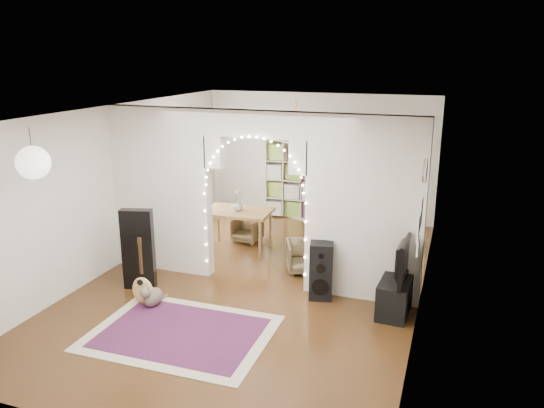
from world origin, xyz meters
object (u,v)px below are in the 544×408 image
(media_console, at_px, (396,293))
(bookcase, at_px, (303,180))
(dining_chair_right, at_px, (304,257))
(dining_table, at_px, (238,214))
(floor_speaker, at_px, (321,271))
(dining_chair_left, at_px, (247,230))
(acoustic_guitar, at_px, (142,280))

(media_console, relative_size, bookcase, 0.59)
(dining_chair_right, bearing_deg, media_console, -51.68)
(dining_chair_right, bearing_deg, dining_table, 134.46)
(floor_speaker, relative_size, dining_chair_right, 1.49)
(media_console, distance_m, dining_table, 3.39)
(dining_table, xyz_separation_m, dining_chair_right, (1.43, -0.59, -0.42))
(bookcase, xyz_separation_m, dining_chair_right, (0.86, -2.88, -0.58))
(media_console, distance_m, dining_chair_right, 1.82)
(dining_chair_left, distance_m, dining_chair_right, 1.78)
(acoustic_guitar, xyz_separation_m, media_console, (3.46, 1.05, -0.12))
(floor_speaker, relative_size, dining_chair_left, 1.70)
(acoustic_guitar, relative_size, dining_table, 0.69)
(bookcase, bearing_deg, dining_chair_right, -51.56)
(media_console, distance_m, bookcase, 4.53)
(dining_table, relative_size, dining_chair_right, 2.15)
(floor_speaker, relative_size, dining_table, 0.69)
(acoustic_guitar, relative_size, media_console, 0.86)
(acoustic_guitar, bearing_deg, media_console, 15.10)
(dining_chair_left, relative_size, dining_chair_right, 0.88)
(bookcase, height_order, dining_table, bookcase)
(media_console, bearing_deg, dining_table, 157.77)
(media_console, xyz_separation_m, bookcase, (-2.46, 3.75, 0.60))
(floor_speaker, xyz_separation_m, dining_chair_left, (-1.95, 1.92, -0.20))
(floor_speaker, bearing_deg, media_console, -11.90)
(acoustic_guitar, relative_size, dining_chair_left, 1.69)
(media_console, height_order, bookcase, bookcase)
(media_console, distance_m, dining_chair_left, 3.60)
(floor_speaker, distance_m, dining_chair_right, 1.02)
(acoustic_guitar, distance_m, bookcase, 4.92)
(bookcase, bearing_deg, media_console, -34.89)
(acoustic_guitar, distance_m, dining_chair_left, 2.99)
(media_console, relative_size, dining_table, 0.81)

